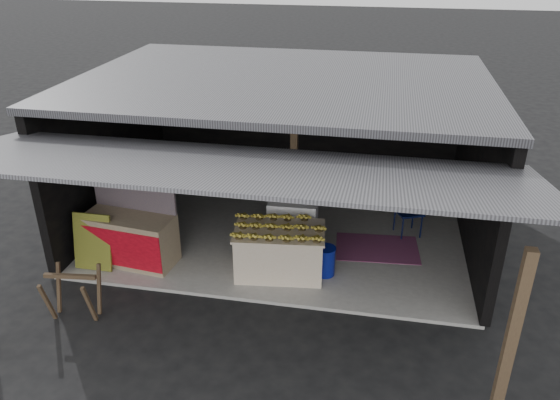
% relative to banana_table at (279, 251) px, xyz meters
% --- Properties ---
extents(ground, '(80.00, 80.00, 0.00)m').
position_rel_banana_table_xyz_m(ground, '(-0.24, -0.85, -0.47)').
color(ground, black).
rests_on(ground, ground).
extents(concrete_slab, '(7.00, 5.00, 0.06)m').
position_rel_banana_table_xyz_m(concrete_slab, '(-0.24, 1.65, -0.44)').
color(concrete_slab, gray).
rests_on(concrete_slab, ground).
extents(shophouse, '(7.40, 7.29, 3.02)m').
position_rel_banana_table_xyz_m(shophouse, '(-0.24, 1.97, 1.63)').
color(shophouse, black).
rests_on(shophouse, ground).
extents(banana_table, '(1.59, 1.09, 0.82)m').
position_rel_banana_table_xyz_m(banana_table, '(0.00, 0.00, 0.00)').
color(banana_table, silver).
rests_on(banana_table, concrete_slab).
extents(banana_pile, '(1.47, 0.98, 0.16)m').
position_rel_banana_table_xyz_m(banana_pile, '(0.00, -0.00, 0.49)').
color(banana_pile, gold).
rests_on(banana_pile, banana_table).
extents(white_crate, '(0.88, 0.62, 0.96)m').
position_rel_banana_table_xyz_m(white_crate, '(0.08, 0.87, 0.06)').
color(white_crate, white).
rests_on(white_crate, concrete_slab).
extents(neighbor_stall, '(1.64, 0.88, 1.62)m').
position_rel_banana_table_xyz_m(neighbor_stall, '(-2.62, -0.11, 0.07)').
color(neighbor_stall, '#998466').
rests_on(neighbor_stall, concrete_slab).
extents(green_signboard, '(0.67, 0.25, 0.99)m').
position_rel_banana_table_xyz_m(green_signboard, '(-3.16, -0.44, 0.09)').
color(green_signboard, black).
rests_on(green_signboard, concrete_slab).
extents(sawhorse, '(0.79, 0.75, 0.77)m').
position_rel_banana_table_xyz_m(sawhorse, '(-2.82, -1.70, 0.01)').
color(sawhorse, '#4D3A26').
rests_on(sawhorse, ground).
extents(water_barrel, '(0.33, 0.33, 0.49)m').
position_rel_banana_table_xyz_m(water_barrel, '(0.77, 0.09, -0.17)').
color(water_barrel, navy).
rests_on(water_barrel, concrete_slab).
extents(plastic_chair, '(0.60, 0.60, 0.97)m').
position_rel_banana_table_xyz_m(plastic_chair, '(2.12, 1.86, 0.16)').
color(plastic_chair, '#091135').
rests_on(plastic_chair, concrete_slab).
extents(magenta_rug, '(1.57, 1.11, 0.01)m').
position_rel_banana_table_xyz_m(magenta_rug, '(1.62, 1.11, -0.41)').
color(magenta_rug, '#711957').
rests_on(magenta_rug, concrete_slab).
extents(picture_frames, '(1.62, 0.04, 0.46)m').
position_rel_banana_table_xyz_m(picture_frames, '(-0.41, 4.05, 1.46)').
color(picture_frames, black).
rests_on(picture_frames, shophouse).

